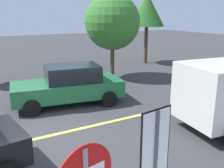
{
  "coord_description": "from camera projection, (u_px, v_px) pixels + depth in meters",
  "views": [
    {
      "loc": [
        -1.77,
        -7.36,
        3.7
      ],
      "look_at": [
        3.02,
        1.01,
        1.06
      ],
      "focal_mm": 41.47,
      "sensor_mm": 36.0,
      "label": 1
    }
  ],
  "objects": [
    {
      "name": "ground_plane",
      "position": [
        44.0,
        137.0,
        7.98
      ],
      "size": [
        80.0,
        80.0,
        0.0
      ],
      "primitive_type": "plane",
      "color": "#38383A"
    },
    {
      "name": "lane_marking_centre",
      "position": [
        125.0,
        118.0,
        9.42
      ],
      "size": [
        28.0,
        0.16,
        0.01
      ],
      "primitive_type": "cube",
      "color": "#E0D14C"
    },
    {
      "name": "speed_limit_sign",
      "position": [
        154.0,
        161.0,
        3.5
      ],
      "size": [
        0.54,
        0.09,
        2.52
      ],
      "color": "#4C4C51",
      "rests_on": "ground_plane"
    },
    {
      "name": "car_green_crossing",
      "position": [
        69.0,
        85.0,
        10.75
      ],
      "size": [
        4.69,
        2.55,
        1.65
      ],
      "color": "#236B3D",
      "rests_on": "ground_plane"
    },
    {
      "name": "tree_centre_verge",
      "position": [
        112.0,
        22.0,
        14.67
      ],
      "size": [
        3.16,
        3.16,
        4.81
      ],
      "color": "#513823",
      "rests_on": "ground_plane"
    },
    {
      "name": "tree_right_verge",
      "position": [
        147.0,
        10.0,
        19.03
      ],
      "size": [
        2.62,
        2.62,
        5.11
      ],
      "color": "#513823",
      "rests_on": "ground_plane"
    }
  ]
}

